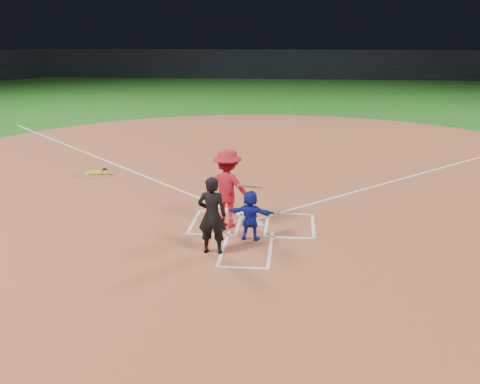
# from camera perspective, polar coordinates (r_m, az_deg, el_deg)

# --- Properties ---
(ground) EXTENTS (120.00, 120.00, 0.00)m
(ground) POSITION_cam_1_polar(r_m,az_deg,el_deg) (14.22, 1.37, -3.44)
(ground) COLOR #1A5916
(ground) RESTS_ON ground
(home_plate_dirt) EXTENTS (28.00, 28.00, 0.01)m
(home_plate_dirt) POSITION_cam_1_polar(r_m,az_deg,el_deg) (19.96, 2.77, 2.44)
(home_plate_dirt) COLOR #9A4C32
(home_plate_dirt) RESTS_ON ground
(stadium_wall_far) EXTENTS (80.00, 1.20, 3.20)m
(stadium_wall_far) POSITION_cam_1_polar(r_m,az_deg,el_deg) (61.42, 5.11, 13.43)
(stadium_wall_far) COLOR black
(stadium_wall_far) RESTS_ON ground
(home_plate) EXTENTS (0.60, 0.60, 0.02)m
(home_plate) POSITION_cam_1_polar(r_m,az_deg,el_deg) (14.22, 1.37, -3.37)
(home_plate) COLOR silver
(home_plate) RESTS_ON home_plate_dirt
(on_deck_circle) EXTENTS (1.70, 1.70, 0.01)m
(on_deck_circle) POSITION_cam_1_polar(r_m,az_deg,el_deg) (20.12, -15.18, 2.02)
(on_deck_circle) COLOR brown
(on_deck_circle) RESTS_ON home_plate_dirt
(on_deck_logo) EXTENTS (0.80, 0.80, 0.00)m
(on_deck_logo) POSITION_cam_1_polar(r_m,az_deg,el_deg) (20.12, -15.18, 2.04)
(on_deck_logo) COLOR gold
(on_deck_logo) RESTS_ON on_deck_circle
(on_deck_bat_a) EXTENTS (0.30, 0.82, 0.06)m
(on_deck_bat_a) POSITION_cam_1_polar(r_m,az_deg,el_deg) (20.28, -14.54, 2.29)
(on_deck_bat_a) COLOR #A8823D
(on_deck_bat_a) RESTS_ON on_deck_circle
(on_deck_bat_c) EXTENTS (0.84, 0.18, 0.06)m
(on_deck_bat_c) POSITION_cam_1_polar(r_m,az_deg,el_deg) (19.73, -14.68, 1.89)
(on_deck_bat_c) COLOR olive
(on_deck_bat_c) RESTS_ON on_deck_circle
(bat_weight_donut) EXTENTS (0.19, 0.19, 0.05)m
(bat_weight_donut) POSITION_cam_1_polar(r_m,az_deg,el_deg) (20.40, -14.27, 2.37)
(bat_weight_donut) COLOR black
(bat_weight_donut) RESTS_ON on_deck_circle
(catcher) EXTENTS (1.19, 0.52, 1.24)m
(catcher) POSITION_cam_1_polar(r_m,az_deg,el_deg) (12.96, 1.12, -2.50)
(catcher) COLOR #141FAA
(catcher) RESTS_ON home_plate_dirt
(umpire) EXTENTS (0.68, 0.47, 1.81)m
(umpire) POSITION_cam_1_polar(r_m,az_deg,el_deg) (12.10, -3.00, -2.50)
(umpire) COLOR black
(umpire) RESTS_ON home_plate_dirt
(chalk_markings) EXTENTS (28.35, 17.32, 0.01)m
(chalk_markings) POSITION_cam_1_polar(r_m,az_deg,el_deg) (19.26, 2.65, 1.95)
(chalk_markings) COLOR white
(chalk_markings) RESTS_ON home_plate_dirt
(batter_at_plate) EXTENTS (1.64, 1.06, 2.06)m
(batter_at_plate) POSITION_cam_1_polar(r_m,az_deg,el_deg) (13.75, -1.34, 0.41)
(batter_at_plate) COLOR red
(batter_at_plate) RESTS_ON home_plate_dirt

